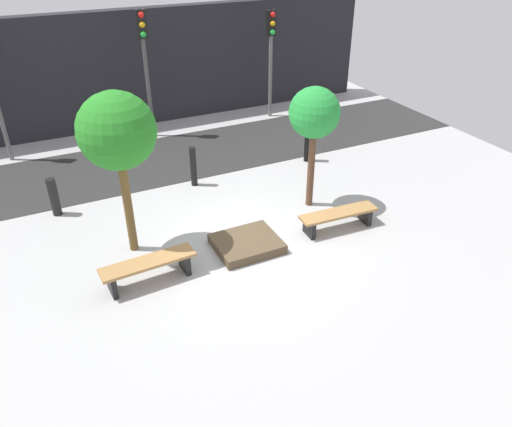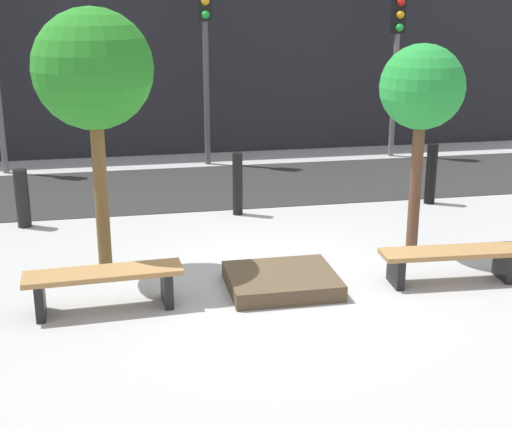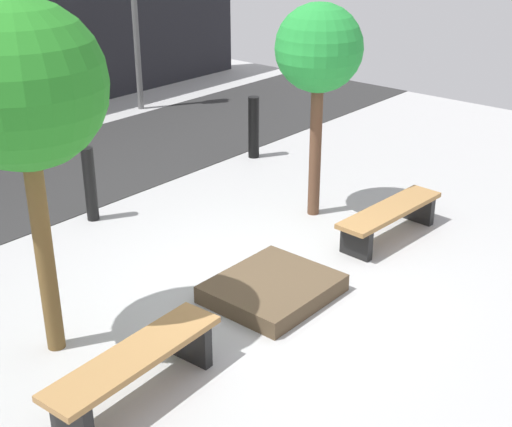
{
  "view_description": "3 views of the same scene",
  "coord_description": "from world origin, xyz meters",
  "px_view_note": "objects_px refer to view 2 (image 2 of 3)",
  "views": [
    {
      "loc": [
        -3.59,
        -7.95,
        5.94
      ],
      "look_at": [
        0.33,
        0.05,
        0.62
      ],
      "focal_mm": 35.0,
      "sensor_mm": 36.0,
      "label": 1
    },
    {
      "loc": [
        -1.88,
        -8.04,
        3.43
      ],
      "look_at": [
        -0.26,
        0.13,
        0.88
      ],
      "focal_mm": 50.0,
      "sensor_mm": 36.0,
      "label": 2
    },
    {
      "loc": [
        -5.29,
        -4.45,
        4.02
      ],
      "look_at": [
        -0.09,
        -0.02,
        0.98
      ],
      "focal_mm": 50.0,
      "sensor_mm": 36.0,
      "label": 3
    }
  ],
  "objects_px": {
    "tree_behind_left_bench": "(93,72)",
    "bollard_center": "(431,174)",
    "bollard_far_left": "(22,199)",
    "bollard_left": "(238,184)",
    "traffic_light_mid_east": "(397,47)",
    "bench_left": "(104,282)",
    "tree_behind_right_bench": "(422,90)",
    "traffic_light_mid_west": "(206,40)",
    "planter_bed": "(282,281)",
    "bench_right": "(451,259)"
  },
  "relations": [
    {
      "from": "tree_behind_right_bench",
      "to": "traffic_light_mid_west",
      "type": "xyz_separation_m",
      "value": [
        -2.11,
        5.89,
        0.33
      ]
    },
    {
      "from": "planter_bed",
      "to": "traffic_light_mid_east",
      "type": "height_order",
      "value": "traffic_light_mid_east"
    },
    {
      "from": "bollard_center",
      "to": "tree_behind_left_bench",
      "type": "bearing_deg",
      "value": -158.48
    },
    {
      "from": "planter_bed",
      "to": "traffic_light_mid_west",
      "type": "distance_m",
      "value": 7.32
    },
    {
      "from": "tree_behind_left_bench",
      "to": "bollard_left",
      "type": "xyz_separation_m",
      "value": [
        2.11,
        2.16,
        -2.05
      ]
    },
    {
      "from": "bollard_center",
      "to": "traffic_light_mid_west",
      "type": "relative_size",
      "value": 0.28
    },
    {
      "from": "tree_behind_left_bench",
      "to": "tree_behind_right_bench",
      "type": "distance_m",
      "value": 4.24
    },
    {
      "from": "planter_bed",
      "to": "bollard_center",
      "type": "height_order",
      "value": "bollard_center"
    },
    {
      "from": "bollard_center",
      "to": "traffic_light_mid_east",
      "type": "relative_size",
      "value": 0.3
    },
    {
      "from": "planter_bed",
      "to": "bollard_far_left",
      "type": "distance_m",
      "value": 4.62
    },
    {
      "from": "tree_behind_right_bench",
      "to": "bollard_far_left",
      "type": "bearing_deg",
      "value": 158.48
    },
    {
      "from": "tree_behind_left_bench",
      "to": "bollard_far_left",
      "type": "bearing_deg",
      "value": 119.97
    },
    {
      "from": "bollard_center",
      "to": "traffic_light_mid_west",
      "type": "bearing_deg",
      "value": 131.96
    },
    {
      "from": "bollard_center",
      "to": "bench_left",
      "type": "bearing_deg",
      "value": -148.46
    },
    {
      "from": "bollard_far_left",
      "to": "traffic_light_mid_west",
      "type": "bearing_deg",
      "value": 48.04
    },
    {
      "from": "bench_left",
      "to": "bollard_left",
      "type": "xyz_separation_m",
      "value": [
        2.11,
        3.36,
        0.17
      ]
    },
    {
      "from": "tree_behind_left_bench",
      "to": "traffic_light_mid_west",
      "type": "bearing_deg",
      "value": 70.26
    },
    {
      "from": "bench_left",
      "to": "bench_right",
      "type": "xyz_separation_m",
      "value": [
        4.23,
        0.0,
        -0.03
      ]
    },
    {
      "from": "bollard_far_left",
      "to": "bollard_left",
      "type": "height_order",
      "value": "bollard_left"
    },
    {
      "from": "bollard_far_left",
      "to": "tree_behind_right_bench",
      "type": "bearing_deg",
      "value": -21.52
    },
    {
      "from": "bench_left",
      "to": "planter_bed",
      "type": "xyz_separation_m",
      "value": [
        2.11,
        0.2,
        -0.24
      ]
    },
    {
      "from": "tree_behind_right_bench",
      "to": "bollard_left",
      "type": "distance_m",
      "value": 3.48
    },
    {
      "from": "bench_left",
      "to": "tree_behind_left_bench",
      "type": "distance_m",
      "value": 2.53
    },
    {
      "from": "tree_behind_left_bench",
      "to": "bollard_far_left",
      "type": "xyz_separation_m",
      "value": [
        -1.24,
        2.16,
        -2.11
      ]
    },
    {
      "from": "bollard_far_left",
      "to": "bollard_left",
      "type": "distance_m",
      "value": 3.36
    },
    {
      "from": "tree_behind_right_bench",
      "to": "bollard_far_left",
      "type": "height_order",
      "value": "tree_behind_right_bench"
    },
    {
      "from": "bollard_left",
      "to": "traffic_light_mid_east",
      "type": "xyz_separation_m",
      "value": [
        4.13,
        3.73,
        1.88
      ]
    },
    {
      "from": "bench_left",
      "to": "traffic_light_mid_east",
      "type": "bearing_deg",
      "value": 45.49
    },
    {
      "from": "bollard_center",
      "to": "traffic_light_mid_west",
      "type": "xyz_separation_m",
      "value": [
        -3.36,
        3.74,
        2.05
      ]
    },
    {
      "from": "traffic_light_mid_east",
      "to": "bench_left",
      "type": "bearing_deg",
      "value": -131.34
    },
    {
      "from": "planter_bed",
      "to": "traffic_light_mid_west",
      "type": "bearing_deg",
      "value": 90.0
    },
    {
      "from": "planter_bed",
      "to": "bollard_center",
      "type": "distance_m",
      "value": 4.63
    },
    {
      "from": "tree_behind_right_bench",
      "to": "traffic_light_mid_east",
      "type": "bearing_deg",
      "value": 71.14
    },
    {
      "from": "planter_bed",
      "to": "bollard_left",
      "type": "xyz_separation_m",
      "value": [
        0.0,
        3.16,
        0.41
      ]
    },
    {
      "from": "bench_left",
      "to": "traffic_light_mid_west",
      "type": "bearing_deg",
      "value": 70.23
    },
    {
      "from": "bench_right",
      "to": "tree_behind_right_bench",
      "type": "distance_m",
      "value": 2.28
    },
    {
      "from": "bollard_left",
      "to": "traffic_light_mid_west",
      "type": "xyz_separation_m",
      "value": [
        0.0,
        3.74,
        2.06
      ]
    },
    {
      "from": "bollard_center",
      "to": "traffic_light_mid_east",
      "type": "bearing_deg",
      "value": 78.37
    },
    {
      "from": "bench_left",
      "to": "tree_behind_right_bench",
      "type": "distance_m",
      "value": 4.79
    },
    {
      "from": "tree_behind_right_bench",
      "to": "bollard_left",
      "type": "bearing_deg",
      "value": 134.42
    },
    {
      "from": "bench_left",
      "to": "planter_bed",
      "type": "distance_m",
      "value": 2.14
    },
    {
      "from": "traffic_light_mid_west",
      "to": "tree_behind_left_bench",
      "type": "bearing_deg",
      "value": -109.74
    },
    {
      "from": "bench_left",
      "to": "planter_bed",
      "type": "bearing_deg",
      "value": 2.23
    },
    {
      "from": "tree_behind_left_bench",
      "to": "bollard_left",
      "type": "distance_m",
      "value": 3.65
    },
    {
      "from": "tree_behind_right_bench",
      "to": "bench_left",
      "type": "bearing_deg",
      "value": -164.14
    },
    {
      "from": "tree_behind_left_bench",
      "to": "bollard_center",
      "type": "xyz_separation_m",
      "value": [
        5.47,
        2.16,
        -2.05
      ]
    },
    {
      "from": "tree_behind_right_bench",
      "to": "bollard_center",
      "type": "distance_m",
      "value": 3.03
    },
    {
      "from": "bench_left",
      "to": "planter_bed",
      "type": "height_order",
      "value": "bench_left"
    },
    {
      "from": "bench_right",
      "to": "bollard_left",
      "type": "distance_m",
      "value": 3.97
    },
    {
      "from": "bollard_far_left",
      "to": "traffic_light_mid_west",
      "type": "height_order",
      "value": "traffic_light_mid_west"
    }
  ]
}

